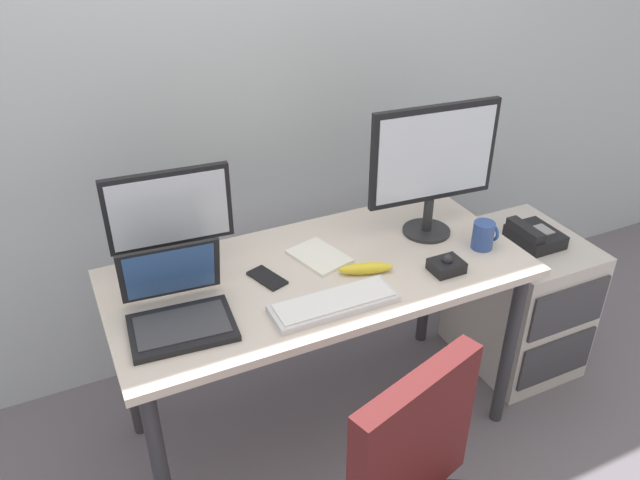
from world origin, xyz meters
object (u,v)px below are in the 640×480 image
monitor_side (170,218)px  paper_notepad (319,256)px  desk_phone (534,236)px  monitor_main (434,162)px  file_cabinet (519,301)px  laptop (178,306)px  coffee_mug (484,235)px  cell_phone (267,278)px  trackball_mouse (447,265)px  keyboard (334,303)px  banana (366,268)px

monitor_side → paper_notepad: monitor_side is taller
desk_phone → monitor_main: 0.63m
file_cabinet → monitor_main: size_ratio=1.23×
laptop → coffee_mug: (1.11, -0.05, -0.00)m
laptop → cell_phone: size_ratio=2.35×
trackball_mouse → keyboard: bearing=-177.8°
file_cabinet → cell_phone: bearing=179.1°
file_cabinet → desk_phone: bearing=-116.8°
file_cabinet → coffee_mug: (-0.37, -0.12, 0.49)m
desk_phone → banana: size_ratio=1.05×
monitor_side → trackball_mouse: monitor_side is taller
desk_phone → keyboard: 1.03m
paper_notepad → banana: 0.19m
file_cabinet → keyboard: (-1.02, -0.21, 0.46)m
monitor_main → keyboard: bearing=-153.1°
monitor_side → banana: bearing=-24.3°
trackball_mouse → banana: 0.28m
coffee_mug → banana: (-0.47, 0.03, -0.03)m
keyboard → cell_phone: size_ratio=2.89×
file_cabinet → monitor_side: monitor_side is taller
monitor_main → banana: size_ratio=2.63×
desk_phone → trackball_mouse: trackball_mouse is taller
trackball_mouse → cell_phone: size_ratio=0.77×
keyboard → file_cabinet: bearing=11.9°
desk_phone → laptop: (-1.47, -0.06, 0.15)m
desk_phone → monitor_main: size_ratio=0.40×
banana → keyboard: bearing=-145.9°
desk_phone → monitor_side: size_ratio=0.49×
coffee_mug → cell_phone: bearing=169.6°
desk_phone → monitor_main: monitor_main is taller
cell_phone → desk_phone: bearing=-20.3°
monitor_side → coffee_mug: (1.05, -0.30, -0.17)m
keyboard → coffee_mug: 0.65m
cell_phone → file_cabinet: bearing=-19.5°
monitor_main → file_cabinet: bearing=-6.1°
keyboard → laptop: 0.48m
file_cabinet → coffee_mug: coffee_mug is taller
file_cabinet → trackball_mouse: bearing=-161.2°
file_cabinet → monitor_side: bearing=173.1°
trackball_mouse → paper_notepad: 0.45m
desk_phone → monitor_side: bearing=172.4°
keyboard → trackball_mouse: (0.44, 0.02, 0.01)m
monitor_main → keyboard: (-0.52, -0.27, -0.28)m
coffee_mug → banana: coffee_mug is taller
monitor_main → paper_notepad: monitor_main is taller
coffee_mug → cell_phone: 0.80m
file_cabinet → laptop: (-1.48, -0.07, 0.50)m
trackball_mouse → banana: trackball_mouse is taller
cell_phone → monitor_side: bearing=131.6°
cell_phone → banana: size_ratio=0.75×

